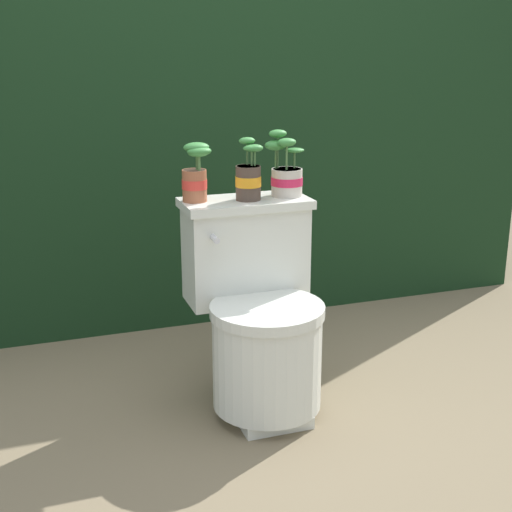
% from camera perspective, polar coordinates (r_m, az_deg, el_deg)
% --- Properties ---
extents(ground_plane, '(12.00, 12.00, 0.00)m').
position_cam_1_polar(ground_plane, '(2.53, 2.12, -12.65)').
color(ground_plane, '#75664C').
extents(hedge_backdrop, '(3.24, 0.77, 1.46)m').
position_cam_1_polar(hedge_backdrop, '(3.48, -5.56, 8.25)').
color(hedge_backdrop, black).
rests_on(hedge_backdrop, ground).
extents(toilet, '(0.45, 0.53, 0.72)m').
position_cam_1_polar(toilet, '(2.47, 0.23, -4.87)').
color(toilet, silver).
rests_on(toilet, ground).
extents(potted_plant_left, '(0.10, 0.09, 0.20)m').
position_cam_1_polar(potted_plant_left, '(2.44, -4.87, 6.50)').
color(potted_plant_left, '#9E5638').
rests_on(potted_plant_left, toilet).
extents(potted_plant_midleft, '(0.10, 0.09, 0.21)m').
position_cam_1_polar(potted_plant_midleft, '(2.46, -0.60, 6.33)').
color(potted_plant_midleft, '#47382D').
rests_on(potted_plant_midleft, toilet).
extents(potted_plant_middle, '(0.14, 0.11, 0.23)m').
position_cam_1_polar(potted_plant_middle, '(2.52, 2.40, 6.60)').
color(potted_plant_middle, beige).
rests_on(potted_plant_middle, toilet).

